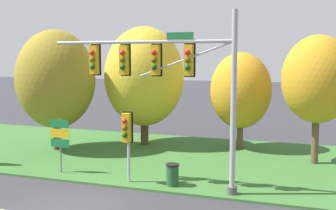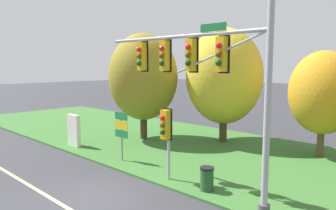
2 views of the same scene
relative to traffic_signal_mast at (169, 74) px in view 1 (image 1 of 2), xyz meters
name	(u,v)px [view 1 (image 1 of 2)]	position (x,y,z in m)	size (l,w,h in m)	color
ground_plane	(72,206)	(-2.73, -3.03, -4.80)	(160.00, 160.00, 0.00)	#333338
grass_verge	(153,155)	(-2.73, 5.22, -4.75)	(48.00, 11.50, 0.10)	#386B2D
traffic_signal_mast	(169,74)	(0.00, 0.00, 0.00)	(8.01, 0.49, 7.16)	#9EA0A5
pedestrian_signal_near_kerb	(127,132)	(-1.86, -0.03, -2.48)	(0.46, 0.55, 3.08)	#9EA0A5
route_sign_post	(60,137)	(-5.50, 0.47, -3.04)	(1.00, 0.08, 2.54)	slate
tree_nearest_road	(56,79)	(-8.48, 4.63, -0.61)	(4.51, 4.51, 6.92)	#423021
tree_left_of_mast	(144,77)	(-4.26, 7.67, -0.54)	(4.82, 4.82, 7.19)	#4C3823
tree_behind_signpost	(241,91)	(1.52, 8.36, -1.28)	(3.53, 3.53, 5.63)	brown
tree_mid_verge	(318,80)	(5.68, 6.17, -0.45)	(3.51, 3.51, 6.46)	brown
trash_bin	(172,175)	(0.08, 0.26, -4.23)	(0.56, 0.56, 0.93)	#234C28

